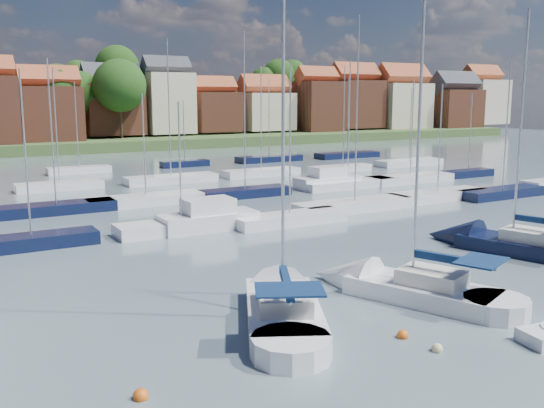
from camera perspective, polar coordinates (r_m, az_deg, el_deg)
ground at (r=63.65m, az=-8.95°, el=1.52°), size 260.00×260.00×0.00m
sailboat_left at (r=27.04m, az=0.86°, el=-9.35°), size 7.73×11.48×15.41m
sailboat_centre at (r=29.74m, az=11.75°, el=-7.74°), size 6.70×11.07×14.70m
sailboat_navy at (r=40.04m, az=20.59°, el=-3.56°), size 6.00×11.57×15.53m
buoy_a at (r=20.37m, az=-12.23°, el=-17.49°), size 0.50×0.50×0.50m
buoy_b at (r=23.99m, az=15.28°, el=-13.24°), size 0.42×0.42×0.42m
buoy_c at (r=24.92m, az=12.20°, el=-12.20°), size 0.46×0.46×0.46m
buoy_e at (r=40.06m, az=17.22°, el=-3.87°), size 0.46×0.46×0.46m
marina_field at (r=59.88m, az=-5.58°, el=1.47°), size 79.62×41.41×15.93m
far_shore_town at (r=153.57m, az=-20.84°, el=7.67°), size 212.46×90.00×22.27m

